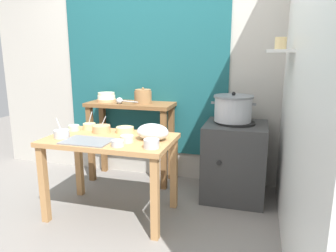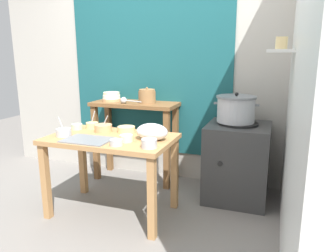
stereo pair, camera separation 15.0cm
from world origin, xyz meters
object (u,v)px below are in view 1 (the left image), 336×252
Objects in this scene: back_shelf_table at (131,122)px; plastic_bag at (153,132)px; prep_table at (111,150)px; prep_bowl_2 at (118,143)px; steamer_pot at (233,108)px; prep_bowl_7 at (155,129)px; prep_bowl_8 at (89,126)px; clay_pot at (143,96)px; prep_bowl_5 at (127,139)px; prep_bowl_4 at (74,128)px; prep_bowl_6 at (62,133)px; prep_bowl_1 at (151,143)px; prep_bowl_0 at (125,130)px; prep_bowl_3 at (101,129)px; serving_tray at (87,141)px; stove_block at (235,160)px; ladle at (120,101)px; bowl_stack_enamel at (106,97)px.

back_shelf_table is 3.52× the size of plastic_bag.
prep_bowl_2 reaches higher than prep_table.
plastic_bag is at bearing -131.61° from steamer_pot.
prep_table is 0.43m from prep_bowl_7.
prep_bowl_2 is 0.67m from prep_bowl_8.
clay_pot is 1.72× the size of prep_bowl_5.
prep_bowl_4 is (-0.82, 0.12, -0.04)m from plastic_bag.
prep_bowl_2 is 0.57× the size of prep_bowl_6.
prep_bowl_2 is at bearing -100.28° from prep_bowl_5.
prep_bowl_6 is at bearing -81.00° from prep_bowl_4.
prep_bowl_1 is 0.46m from prep_bowl_7.
prep_bowl_0 is at bearing -85.57° from clay_pot.
prep_bowl_3 reaches higher than plastic_bag.
serving_tray is 0.41m from prep_bowl_0.
prep_bowl_1 is (0.59, -1.00, 0.08)m from back_shelf_table.
clay_pot reaches higher than steamer_pot.
prep_bowl_0 is 0.94× the size of prep_bowl_8.
back_shelf_table reaches higher than stove_block.
back_shelf_table is at bearing 110.78° from prep_bowl_5.
serving_tray is (0.09, -0.86, -0.21)m from ladle.
prep_bowl_7 reaches higher than prep_table.
prep_bowl_4 reaches higher than prep_table.
ladle is at bearing 126.46° from prep_bowl_1.
serving_tray is 0.33m from prep_bowl_5.
steamer_pot is 2.51× the size of prep_bowl_8.
stove_block is 1.00m from plastic_bag.
bowl_stack_enamel is at bearing 131.20° from prep_bowl_1.
prep_bowl_7 is (0.15, 0.47, 0.01)m from prep_bowl_2.
steamer_pot is at bearing 20.13° from prep_bowl_8.
prep_bowl_5 is (0.41, -0.79, -0.18)m from ladle.
bowl_stack_enamel is 0.52× the size of serving_tray.
prep_bowl_2 is 0.72m from prep_bowl_4.
prep_bowl_0 is 0.27m from prep_bowl_7.
plastic_bag is 0.37m from prep_bowl_0.
back_shelf_table is 0.95m from plastic_bag.
prep_bowl_8 reaches higher than prep_bowl_5.
prep_bowl_1 is at bearing -66.37° from clay_pot.
stove_block reaches higher than prep_bowl_2.
prep_bowl_6 is (-0.41, -0.92, -0.22)m from clay_pot.
clay_pot reaches higher than ladle.
plastic_bag is at bearing 10.01° from prep_bowl_6.
serving_tray is at bearing 177.47° from prep_bowl_1.
prep_bowl_4 is at bearing -158.51° from steamer_pot.
prep_bowl_6 is at bearing -88.17° from bowl_stack_enamel.
ladle is 0.97× the size of plastic_bag.
steamer_pot is 1.24m from prep_bowl_2.
prep_bowl_3 reaches higher than prep_bowl_7.
plastic_bag is (0.38, -0.79, -0.18)m from clay_pot.
ladle reaches higher than prep_bowl_2.
serving_tray is at bearing -115.77° from prep_bowl_0.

